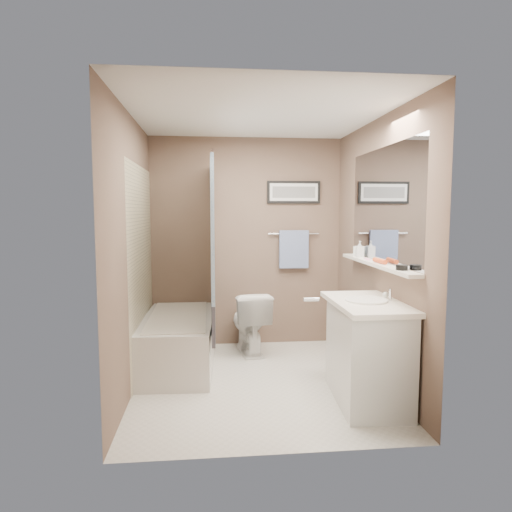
{
  "coord_description": "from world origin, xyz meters",
  "views": [
    {
      "loc": [
        -0.43,
        -4.02,
        1.57
      ],
      "look_at": [
        0.0,
        0.15,
        1.15
      ],
      "focal_mm": 32.0,
      "sensor_mm": 36.0,
      "label": 1
    }
  ],
  "objects": [
    {
      "name": "ground",
      "position": [
        0.0,
        0.0,
        0.0
      ],
      "size": [
        2.5,
        2.5,
        0.0
      ],
      "primitive_type": "plane",
      "color": "silver",
      "rests_on": "ground"
    },
    {
      "name": "ceiling",
      "position": [
        0.0,
        0.0,
        2.38
      ],
      "size": [
        2.2,
        2.5,
        0.04
      ],
      "primitive_type": "cube",
      "color": "silver",
      "rests_on": "wall_back"
    },
    {
      "name": "wall_back",
      "position": [
        0.0,
        1.23,
        1.2
      ],
      "size": [
        2.2,
        0.04,
        2.4
      ],
      "primitive_type": "cube",
      "color": "brown",
      "rests_on": "ground"
    },
    {
      "name": "wall_front",
      "position": [
        0.0,
        -1.23,
        1.2
      ],
      "size": [
        2.2,
        0.04,
        2.4
      ],
      "primitive_type": "cube",
      "color": "brown",
      "rests_on": "ground"
    },
    {
      "name": "wall_left",
      "position": [
        -1.08,
        0.0,
        1.2
      ],
      "size": [
        0.04,
        2.5,
        2.4
      ],
      "primitive_type": "cube",
      "color": "brown",
      "rests_on": "ground"
    },
    {
      "name": "wall_right",
      "position": [
        1.08,
        0.0,
        1.2
      ],
      "size": [
        0.04,
        2.5,
        2.4
      ],
      "primitive_type": "cube",
      "color": "brown",
      "rests_on": "ground"
    },
    {
      "name": "tile_surround",
      "position": [
        -1.09,
        0.5,
        1.0
      ],
      "size": [
        0.02,
        1.55,
        2.0
      ],
      "primitive_type": "cube",
      "color": "#C4B894",
      "rests_on": "wall_left"
    },
    {
      "name": "curtain_rod",
      "position": [
        -0.4,
        0.5,
        2.05
      ],
      "size": [
        0.02,
        1.55,
        0.02
      ],
      "primitive_type": "cylinder",
      "rotation": [
        1.57,
        0.0,
        0.0
      ],
      "color": "silver",
      "rests_on": "wall_left"
    },
    {
      "name": "curtain_upper",
      "position": [
        -0.4,
        0.5,
        1.4
      ],
      "size": [
        0.03,
        1.45,
        1.28
      ],
      "primitive_type": "cube",
      "color": "silver",
      "rests_on": "curtain_rod"
    },
    {
      "name": "curtain_lower",
      "position": [
        -0.4,
        0.5,
        0.58
      ],
      "size": [
        0.03,
        1.45,
        0.36
      ],
      "primitive_type": "cube",
      "color": "#2A3C4E",
      "rests_on": "curtain_rod"
    },
    {
      "name": "mirror",
      "position": [
        1.09,
        -0.15,
        1.62
      ],
      "size": [
        0.02,
        1.6,
        1.0
      ],
      "primitive_type": "cube",
      "color": "silver",
      "rests_on": "wall_right"
    },
    {
      "name": "shelf",
      "position": [
        1.04,
        -0.15,
        1.1
      ],
      "size": [
        0.12,
        1.6,
        0.03
      ],
      "primitive_type": "cube",
      "color": "silver",
      "rests_on": "wall_right"
    },
    {
      "name": "towel_bar",
      "position": [
        0.55,
        1.22,
        1.3
      ],
      "size": [
        0.6,
        0.02,
        0.02
      ],
      "primitive_type": "cylinder",
      "rotation": [
        0.0,
        1.57,
        0.0
      ],
      "color": "silver",
      "rests_on": "wall_back"
    },
    {
      "name": "towel",
      "position": [
        0.55,
        1.2,
        1.12
      ],
      "size": [
        0.34,
        0.05,
        0.44
      ],
      "primitive_type": "cube",
      "color": "#9BB1E2",
      "rests_on": "towel_bar"
    },
    {
      "name": "art_frame",
      "position": [
        0.55,
        1.23,
        1.78
      ],
      "size": [
        0.62,
        0.02,
        0.26
      ],
      "primitive_type": "cube",
      "color": "black",
      "rests_on": "wall_back"
    },
    {
      "name": "art_mat",
      "position": [
        0.55,
        1.22,
        1.78
      ],
      "size": [
        0.56,
        0.0,
        0.2
      ],
      "primitive_type": "cube",
      "color": "white",
      "rests_on": "art_frame"
    },
    {
      "name": "art_image",
      "position": [
        0.55,
        1.22,
        1.78
      ],
      "size": [
        0.5,
        0.0,
        0.13
      ],
      "primitive_type": "cube",
      "color": "#595959",
      "rests_on": "art_mat"
    },
    {
      "name": "door",
      "position": [
        0.55,
        -1.24,
        1.0
      ],
      "size": [
        0.8,
        0.02,
        2.0
      ],
      "primitive_type": "cube",
      "color": "silver",
      "rests_on": "wall_front"
    },
    {
      "name": "door_handle",
      "position": [
        0.22,
        -1.19,
        1.0
      ],
      "size": [
        0.1,
        0.02,
        0.02
      ],
      "primitive_type": "cylinder",
      "rotation": [
        0.0,
        1.57,
        0.0
      ],
      "color": "silver",
      "rests_on": "door"
    },
    {
      "name": "bathtub",
      "position": [
        -0.75,
        0.56,
        0.25
      ],
      "size": [
        0.77,
        1.53,
        0.5
      ],
      "primitive_type": "cube",
      "rotation": [
        0.0,
        0.0,
        -0.05
      ],
      "color": "silver",
      "rests_on": "ground"
    },
    {
      "name": "tub_rim",
      "position": [
        -0.75,
        0.56,
        0.5
      ],
      "size": [
        0.56,
        1.36,
        0.02
      ],
      "primitive_type": "cube",
      "color": "beige",
      "rests_on": "bathtub"
    },
    {
      "name": "toilet",
      "position": [
        0.0,
        0.91,
        0.34
      ],
      "size": [
        0.47,
        0.72,
        0.69
      ],
      "primitive_type": "imported",
      "rotation": [
        0.0,
        0.0,
        3.27
      ],
      "color": "white",
      "rests_on": "ground"
    },
    {
      "name": "vanity",
      "position": [
        0.85,
        -0.5,
        0.4
      ],
      "size": [
        0.55,
        0.93,
        0.8
      ],
      "primitive_type": "cube",
      "rotation": [
        0.0,
        0.0,
        -0.06
      ],
      "color": "silver",
      "rests_on": "ground"
    },
    {
      "name": "countertop",
      "position": [
        0.84,
        -0.5,
        0.82
      ],
      "size": [
        0.54,
        0.96,
        0.04
      ],
      "primitive_type": "cube",
      "color": "white",
      "rests_on": "vanity"
    },
    {
      "name": "sink_basin",
      "position": [
        0.83,
        -0.5,
        0.85
      ],
      "size": [
        0.34,
        0.34,
        0.01
      ],
      "primitive_type": "cylinder",
      "color": "white",
      "rests_on": "countertop"
    },
    {
      "name": "faucet_spout",
      "position": [
        1.03,
        -0.5,
        0.89
      ],
      "size": [
        0.02,
        0.02,
        0.1
      ],
      "primitive_type": "cylinder",
      "color": "silver",
      "rests_on": "countertop"
    },
    {
      "name": "faucet_knob",
      "position": [
        1.03,
        -0.4,
        0.87
      ],
      "size": [
        0.05,
        0.05,
        0.05
      ],
      "primitive_type": "sphere",
      "color": "silver",
      "rests_on": "countertop"
    },
    {
      "name": "candle_bowl_near",
      "position": [
        1.04,
        -0.69,
        1.14
      ],
      "size": [
        0.09,
        0.09,
        0.04
      ],
      "primitive_type": "cylinder",
      "color": "black",
      "rests_on": "shelf"
    },
    {
      "name": "hair_brush_front",
      "position": [
        1.04,
        -0.24,
        1.14
      ],
      "size": [
        0.05,
        0.22,
        0.04
      ],
      "primitive_type": "cylinder",
      "rotation": [
        1.57,
        0.0,
        0.06
      ],
      "color": "#D4491E",
      "rests_on": "shelf"
    },
    {
      "name": "pink_comb",
      "position": [
        1.04,
        0.07,
        1.12
      ],
      "size": [
        0.05,
        0.16,
        0.01
      ],
      "primitive_type": "cube",
      "rotation": [
        0.0,
        0.0,
        -0.09
      ],
      "color": "#FB99BE",
      "rests_on": "shelf"
    },
    {
      "name": "glass_jar",
      "position": [
        1.04,
        0.36,
        1.17
      ],
      "size": [
        0.08,
        0.08,
        0.1
      ],
      "primitive_type": "cylinder",
      "color": "white",
      "rests_on": "shelf"
    },
    {
      "name": "soap_bottle",
      "position": [
        1.04,
        0.29,
        1.19
      ],
      "size": [
        0.07,
        0.07,
        0.16
      ],
      "primitive_type": "imported",
      "rotation": [
        0.0,
        0.0,
        -0.0
      ],
      "color": "#999999",
      "rests_on": "shelf"
    }
  ]
}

